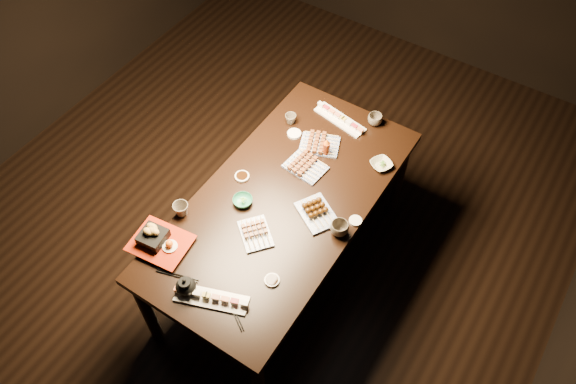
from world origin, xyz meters
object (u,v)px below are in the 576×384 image
object	(u,v)px
sushi_platter_near	(211,297)
teacup_near_left	(181,210)
yakitori_plate_left	(320,143)
teapot	(185,285)
dining_table	(284,236)
tempura_tray	(159,239)
teacup_far_right	(375,120)
teacup_far_left	(291,119)
condiment_bottle	(326,147)
sushi_platter_far	(340,118)
teacup_mid_right	(339,228)
yakitori_plate_right	(255,232)
edamame_bowl_green	(243,201)
edamame_bowl_cream	(381,164)
yakitori_plate_center	(306,165)

from	to	relation	value
sushi_platter_near	teacup_near_left	world-z (taller)	teacup_near_left
yakitori_plate_left	teapot	bearing A→B (deg)	-114.29
dining_table	tempura_tray	world-z (taller)	tempura_tray
yakitori_plate_left	teacup_far_right	size ratio (longest dim) A/B	2.56
teacup_far_left	condiment_bottle	world-z (taller)	condiment_bottle
sushi_platter_far	teacup_mid_right	size ratio (longest dim) A/B	3.56
yakitori_plate_right	teacup_near_left	distance (m)	0.44
edamame_bowl_green	tempura_tray	size ratio (longest dim) A/B	0.37
sushi_platter_near	edamame_bowl_cream	distance (m)	1.29
teacup_mid_right	condiment_bottle	size ratio (longest dim) A/B	0.76
yakitori_plate_right	yakitori_plate_left	bearing A→B (deg)	132.53
teacup_mid_right	yakitori_plate_right	bearing A→B (deg)	-145.36
teacup_far_left	sushi_platter_near	bearing A→B (deg)	-75.14
yakitori_plate_left	yakitori_plate_right	bearing A→B (deg)	-108.28
condiment_bottle	tempura_tray	bearing A→B (deg)	-111.86
tempura_tray	teacup_near_left	bearing A→B (deg)	92.42
tempura_tray	teacup_near_left	xyz separation A→B (m)	(-0.04, 0.22, -0.02)
edamame_bowl_cream	teacup_far_left	bearing A→B (deg)	179.10
teacup_far_right	teapot	size ratio (longest dim) A/B	0.74
sushi_platter_near	condiment_bottle	bearing A→B (deg)	70.35
tempura_tray	teapot	xyz separation A→B (m)	(0.29, -0.14, -0.00)
teacup_far_right	teacup_far_left	bearing A→B (deg)	-147.98
yakitori_plate_left	condiment_bottle	world-z (taller)	condiment_bottle
sushi_platter_far	yakitori_plate_center	bearing A→B (deg)	103.96
dining_table	teacup_mid_right	size ratio (longest dim) A/B	17.77
yakitori_plate_right	dining_table	bearing A→B (deg)	129.76
edamame_bowl_green	teacup_mid_right	world-z (taller)	teacup_mid_right
tempura_tray	teapot	bearing A→B (deg)	-32.01
tempura_tray	condiment_bottle	xyz separation A→B (m)	(0.42, 1.04, 0.01)
edamame_bowl_green	teapot	xyz separation A→B (m)	(0.08, -0.60, 0.03)
sushi_platter_near	teacup_mid_right	distance (m)	0.78
yakitori_plate_left	teacup_mid_right	size ratio (longest dim) A/B	2.32
sushi_platter_far	edamame_bowl_cream	distance (m)	0.44
teapot	edamame_bowl_green	bearing A→B (deg)	126.34
yakitori_plate_center	condiment_bottle	bearing A→B (deg)	79.29
yakitori_plate_center	teapot	xyz separation A→B (m)	(-0.08, -1.01, 0.02)
sushi_platter_near	teapot	size ratio (longest dim) A/B	3.03
condiment_bottle	yakitori_plate_right	bearing A→B (deg)	-92.22
teacup_mid_right	teacup_far_right	size ratio (longest dim) A/B	1.10
yakitori_plate_left	teacup_near_left	distance (m)	0.94
sushi_platter_near	condiment_bottle	world-z (taller)	condiment_bottle
edamame_bowl_cream	teacup_far_right	size ratio (longest dim) A/B	1.33
dining_table	yakitori_plate_center	xyz separation A→B (m)	(-0.02, 0.27, 0.40)
teapot	teacup_mid_right	bearing A→B (deg)	85.29
yakitori_plate_right	teacup_far_left	world-z (taller)	teacup_far_left
edamame_bowl_cream	teacup_far_left	size ratio (longest dim) A/B	1.71
dining_table	edamame_bowl_green	world-z (taller)	edamame_bowl_green
edamame_bowl_cream	condiment_bottle	bearing A→B (deg)	-163.00
teacup_mid_right	sushi_platter_near	bearing A→B (deg)	-115.85
dining_table	sushi_platter_far	bearing A→B (deg)	104.39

